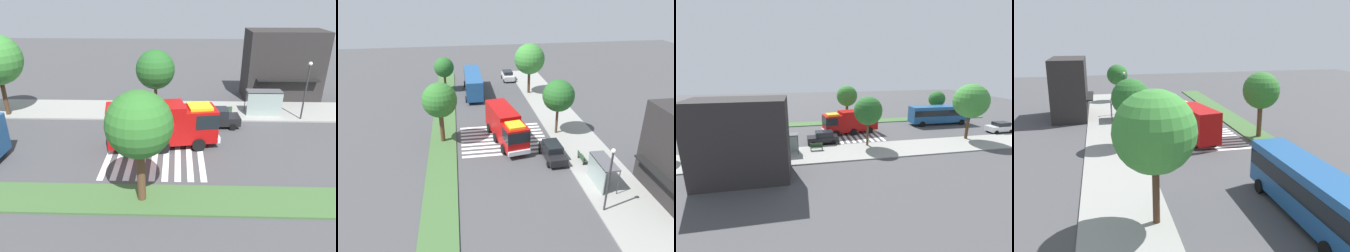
% 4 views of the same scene
% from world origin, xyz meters
% --- Properties ---
extents(ground_plane, '(120.00, 120.00, 0.00)m').
position_xyz_m(ground_plane, '(0.00, 0.00, 0.00)').
color(ground_plane, '#424244').
extents(sidewalk, '(60.00, 5.60, 0.14)m').
position_xyz_m(sidewalk, '(0.00, 8.40, 0.07)').
color(sidewalk, gray).
rests_on(sidewalk, ground_plane).
extents(median_strip, '(60.00, 3.00, 0.14)m').
position_xyz_m(median_strip, '(0.00, -7.10, 0.07)').
color(median_strip, '#3D6033').
rests_on(median_strip, ground_plane).
extents(crosswalk, '(7.65, 10.08, 0.01)m').
position_xyz_m(crosswalk, '(-0.37, 0.00, 0.01)').
color(crosswalk, silver).
rests_on(crosswalk, ground_plane).
extents(fire_truck, '(9.30, 3.93, 3.72)m').
position_xyz_m(fire_truck, '(0.33, 0.21, 2.06)').
color(fire_truck, '#A50C0C').
rests_on(fire_truck, ground_plane).
extents(parked_car_mid, '(4.36, 2.17, 1.79)m').
position_xyz_m(parked_car_mid, '(5.04, 4.40, 0.91)').
color(parked_car_mid, black).
rests_on(parked_car_mid, ground_plane).
extents(bus_stop_shelter, '(3.50, 1.40, 2.46)m').
position_xyz_m(bus_stop_shelter, '(10.19, 7.23, 1.89)').
color(bus_stop_shelter, '#4C4C51').
rests_on(bus_stop_shelter, sidewalk).
extents(bench_near_shelter, '(1.60, 0.50, 0.90)m').
position_xyz_m(bench_near_shelter, '(6.19, 7.21, 0.59)').
color(bench_near_shelter, '#2D472D').
rests_on(bench_near_shelter, sidewalk).
extents(street_lamp, '(0.36, 0.36, 5.72)m').
position_xyz_m(street_lamp, '(13.71, 6.20, 3.55)').
color(street_lamp, '#2D2D30').
rests_on(street_lamp, sidewalk).
extents(storefront_building, '(8.56, 5.08, 7.84)m').
position_xyz_m(storefront_building, '(13.55, 13.33, 3.92)').
color(storefront_building, '#282626').
rests_on(storefront_building, ground_plane).
extents(sidewalk_tree_west, '(3.79, 3.79, 6.69)m').
position_xyz_m(sidewalk_tree_west, '(-0.79, 6.60, 4.92)').
color(sidewalk_tree_west, '#513823').
rests_on(sidewalk_tree_west, sidewalk).
extents(median_tree_west, '(3.90, 3.90, 6.98)m').
position_xyz_m(median_tree_west, '(-0.79, -7.10, 5.12)').
color(median_tree_west, '#513823').
rests_on(median_tree_west, median_strip).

